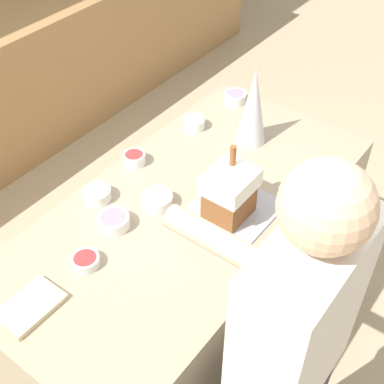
{
  "coord_description": "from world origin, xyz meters",
  "views": [
    {
      "loc": [
        -1.22,
        -0.94,
        2.39
      ],
      "look_at": [
        0.03,
        0.0,
        0.96
      ],
      "focal_mm": 50.0,
      "sensor_mm": 36.0,
      "label": 1
    }
  ],
  "objects_px": {
    "person": "(286,372)",
    "candy_bowl_beside_tree": "(194,123)",
    "candy_bowl_near_tray_left": "(97,194)",
    "candy_bowl_near_tray_right": "(114,221)",
    "cookbook": "(30,306)",
    "decorative_tree": "(253,106)",
    "candy_bowl_front_corner": "(86,261)",
    "gingerbread_house": "(230,193)",
    "candy_bowl_far_right": "(235,97)",
    "candy_bowl_center_rear": "(134,158)",
    "candy_bowl_far_left": "(157,200)",
    "baking_tray": "(228,214)"
  },
  "relations": [
    {
      "from": "baking_tray",
      "to": "candy_bowl_center_rear",
      "type": "relative_size",
      "value": 4.12
    },
    {
      "from": "decorative_tree",
      "to": "candy_bowl_beside_tree",
      "type": "bearing_deg",
      "value": 106.27
    },
    {
      "from": "baking_tray",
      "to": "person",
      "type": "xyz_separation_m",
      "value": [
        -0.44,
        -0.51,
        -0.03
      ]
    },
    {
      "from": "gingerbread_house",
      "to": "candy_bowl_far_right",
      "type": "xyz_separation_m",
      "value": [
        0.7,
        0.43,
        -0.09
      ]
    },
    {
      "from": "candy_bowl_near_tray_left",
      "to": "candy_bowl_front_corner",
      "type": "xyz_separation_m",
      "value": [
        -0.27,
        -0.21,
        -0.01
      ]
    },
    {
      "from": "candy_bowl_near_tray_right",
      "to": "candy_bowl_far_right",
      "type": "bearing_deg",
      "value": 6.35
    },
    {
      "from": "cookbook",
      "to": "candy_bowl_near_tray_left",
      "type": "bearing_deg",
      "value": 20.94
    },
    {
      "from": "cookbook",
      "to": "person",
      "type": "relative_size",
      "value": 0.13
    },
    {
      "from": "person",
      "to": "candy_bowl_near_tray_right",
      "type": "bearing_deg",
      "value": 81.59
    },
    {
      "from": "baking_tray",
      "to": "candy_bowl_beside_tree",
      "type": "distance_m",
      "value": 0.61
    },
    {
      "from": "decorative_tree",
      "to": "person",
      "type": "xyz_separation_m",
      "value": [
        -0.91,
        -0.71,
        -0.21
      ]
    },
    {
      "from": "baking_tray",
      "to": "decorative_tree",
      "type": "bearing_deg",
      "value": 22.76
    },
    {
      "from": "decorative_tree",
      "to": "candy_bowl_near_tray_right",
      "type": "height_order",
      "value": "decorative_tree"
    },
    {
      "from": "baking_tray",
      "to": "candy_bowl_beside_tree",
      "type": "height_order",
      "value": "candy_bowl_beside_tree"
    },
    {
      "from": "candy_bowl_far_left",
      "to": "person",
      "type": "height_order",
      "value": "person"
    },
    {
      "from": "candy_bowl_center_rear",
      "to": "candy_bowl_far_left",
      "type": "height_order",
      "value": "candy_bowl_far_left"
    },
    {
      "from": "candy_bowl_near_tray_left",
      "to": "person",
      "type": "relative_size",
      "value": 0.07
    },
    {
      "from": "candy_bowl_far_left",
      "to": "cookbook",
      "type": "distance_m",
      "value": 0.64
    },
    {
      "from": "decorative_tree",
      "to": "person",
      "type": "relative_size",
      "value": 0.22
    },
    {
      "from": "gingerbread_house",
      "to": "candy_bowl_far_right",
      "type": "height_order",
      "value": "gingerbread_house"
    },
    {
      "from": "candy_bowl_front_corner",
      "to": "candy_bowl_center_rear",
      "type": "bearing_deg",
      "value": 24.32
    },
    {
      "from": "candy_bowl_near_tray_left",
      "to": "candy_bowl_near_tray_right",
      "type": "bearing_deg",
      "value": -114.41
    },
    {
      "from": "candy_bowl_near_tray_right",
      "to": "decorative_tree",
      "type": "bearing_deg",
      "value": -8.84
    },
    {
      "from": "baking_tray",
      "to": "cookbook",
      "type": "xyz_separation_m",
      "value": [
        -0.76,
        0.28,
        0.01
      ]
    },
    {
      "from": "candy_bowl_center_rear",
      "to": "person",
      "type": "bearing_deg",
      "value": -114.16
    },
    {
      "from": "decorative_tree",
      "to": "candy_bowl_center_rear",
      "type": "xyz_separation_m",
      "value": [
        -0.45,
        0.31,
        -0.16
      ]
    },
    {
      "from": "candy_bowl_near_tray_left",
      "to": "candy_bowl_far_right",
      "type": "relative_size",
      "value": 1.02
    },
    {
      "from": "gingerbread_house",
      "to": "candy_bowl_beside_tree",
      "type": "xyz_separation_m",
      "value": [
        0.39,
        0.46,
        -0.09
      ]
    },
    {
      "from": "decorative_tree",
      "to": "candy_bowl_far_left",
      "type": "bearing_deg",
      "value": 173.9
    },
    {
      "from": "person",
      "to": "candy_bowl_near_tray_left",
      "type": "bearing_deg",
      "value": 78.83
    },
    {
      "from": "decorative_tree",
      "to": "candy_bowl_far_left",
      "type": "height_order",
      "value": "decorative_tree"
    },
    {
      "from": "baking_tray",
      "to": "person",
      "type": "distance_m",
      "value": 0.68
    },
    {
      "from": "baking_tray",
      "to": "candy_bowl_far_right",
      "type": "bearing_deg",
      "value": 31.79
    },
    {
      "from": "decorative_tree",
      "to": "candy_bowl_near_tray_left",
      "type": "bearing_deg",
      "value": 158.29
    },
    {
      "from": "candy_bowl_beside_tree",
      "to": "candy_bowl_far_right",
      "type": "relative_size",
      "value": 0.88
    },
    {
      "from": "candy_bowl_beside_tree",
      "to": "gingerbread_house",
      "type": "bearing_deg",
      "value": -130.36
    },
    {
      "from": "candy_bowl_near_tray_left",
      "to": "candy_bowl_front_corner",
      "type": "distance_m",
      "value": 0.35
    },
    {
      "from": "candy_bowl_far_right",
      "to": "candy_bowl_center_rear",
      "type": "distance_m",
      "value": 0.68
    },
    {
      "from": "candy_bowl_center_rear",
      "to": "person",
      "type": "xyz_separation_m",
      "value": [
        -0.46,
        -1.03,
        -0.05
      ]
    },
    {
      "from": "candy_bowl_near_tray_right",
      "to": "cookbook",
      "type": "relative_size",
      "value": 0.58
    },
    {
      "from": "candy_bowl_far_left",
      "to": "candy_bowl_near_tray_right",
      "type": "bearing_deg",
      "value": 163.03
    },
    {
      "from": "candy_bowl_front_corner",
      "to": "cookbook",
      "type": "distance_m",
      "value": 0.25
    },
    {
      "from": "candy_bowl_far_right",
      "to": "gingerbread_house",
      "type": "bearing_deg",
      "value": -148.21
    },
    {
      "from": "gingerbread_house",
      "to": "cookbook",
      "type": "height_order",
      "value": "gingerbread_house"
    },
    {
      "from": "candy_bowl_far_left",
      "to": "decorative_tree",
      "type": "bearing_deg",
      "value": -6.1
    },
    {
      "from": "candy_bowl_beside_tree",
      "to": "person",
      "type": "xyz_separation_m",
      "value": [
        -0.83,
        -0.98,
        -0.05
      ]
    },
    {
      "from": "person",
      "to": "candy_bowl_beside_tree",
      "type": "bearing_deg",
      "value": 49.56
    },
    {
      "from": "candy_bowl_near_tray_right",
      "to": "candy_bowl_center_rear",
      "type": "relative_size",
      "value": 1.28
    },
    {
      "from": "candy_bowl_far_left",
      "to": "person",
      "type": "relative_size",
      "value": 0.07
    },
    {
      "from": "candy_bowl_far_right",
      "to": "candy_bowl_far_left",
      "type": "xyz_separation_m",
      "value": [
        -0.82,
        -0.17,
        -0.0
      ]
    }
  ]
}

